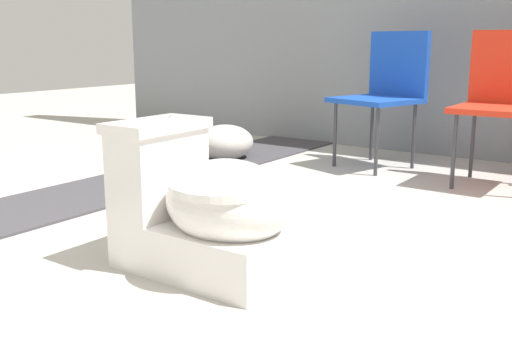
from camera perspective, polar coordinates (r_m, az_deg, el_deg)
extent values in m
plane|color=#B7B2A8|center=(1.99, -9.17, -10.87)|extent=(14.00, 14.00, 0.00)
cube|color=#423F44|center=(3.11, -17.65, -2.67)|extent=(0.56, 8.00, 0.01)
cube|color=white|center=(2.07, -4.84, -7.27)|extent=(0.60, 0.34, 0.17)
ellipsoid|color=white|center=(1.96, -2.69, -2.99)|extent=(0.44, 0.36, 0.28)
cylinder|color=white|center=(1.94, -2.70, -1.40)|extent=(0.39, 0.39, 0.03)
cube|color=white|center=(2.14, -9.27, -0.18)|extent=(0.18, 0.34, 0.30)
cube|color=white|center=(2.11, -9.42, 4.27)|extent=(0.20, 0.36, 0.04)
cylinder|color=silver|center=(2.17, -7.96, 5.16)|extent=(0.02, 0.02, 0.01)
cube|color=#1947B2|center=(3.76, 11.31, 6.58)|extent=(0.55, 0.55, 0.03)
cube|color=#1947B2|center=(3.90, 13.43, 9.85)|extent=(0.43, 0.16, 0.40)
cylinder|color=#38383D|center=(3.55, 11.42, 2.71)|extent=(0.02, 0.02, 0.40)
cylinder|color=#38383D|center=(3.78, 7.53, 3.41)|extent=(0.02, 0.02, 0.40)
cylinder|color=#38383D|center=(3.81, 14.78, 3.19)|extent=(0.02, 0.02, 0.40)
cylinder|color=#38383D|center=(4.03, 10.96, 3.83)|extent=(0.02, 0.02, 0.40)
cube|color=red|center=(3.43, 22.15, 5.39)|extent=(0.44, 0.44, 0.03)
cube|color=red|center=(3.61, 23.19, 9.04)|extent=(0.44, 0.04, 0.40)
cylinder|color=#38383D|center=(3.34, 18.33, 1.73)|extent=(0.02, 0.02, 0.40)
cylinder|color=#38383D|center=(3.66, 19.92, 2.49)|extent=(0.02, 0.02, 0.40)
ellipsoid|color=#B7B2AD|center=(3.98, -3.00, 2.69)|extent=(0.39, 0.42, 0.23)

